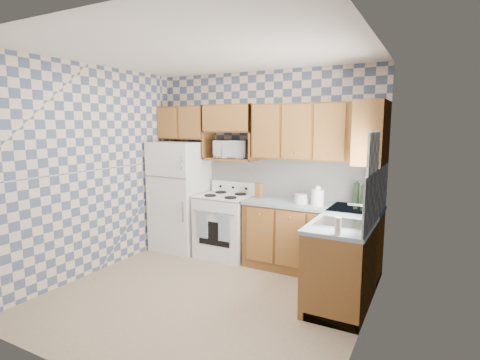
# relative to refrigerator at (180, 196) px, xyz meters

# --- Properties ---
(floor) EXTENTS (3.40, 3.40, 0.00)m
(floor) POSITION_rel_refrigerator_xyz_m (1.27, -1.25, -0.84)
(floor) COLOR #8A765B
(floor) RESTS_ON ground
(back_wall) EXTENTS (3.40, 0.02, 2.70)m
(back_wall) POSITION_rel_refrigerator_xyz_m (1.27, 0.35, 0.51)
(back_wall) COLOR #4B5979
(back_wall) RESTS_ON ground
(right_wall) EXTENTS (0.02, 3.20, 2.70)m
(right_wall) POSITION_rel_refrigerator_xyz_m (2.97, -1.25, 0.51)
(right_wall) COLOR #4B5979
(right_wall) RESTS_ON ground
(backsplash_back) EXTENTS (2.60, 0.02, 0.56)m
(backsplash_back) POSITION_rel_refrigerator_xyz_m (1.68, 0.34, 0.36)
(backsplash_back) COLOR white
(backsplash_back) RESTS_ON back_wall
(backsplash_right) EXTENTS (0.02, 1.60, 0.56)m
(backsplash_right) POSITION_rel_refrigerator_xyz_m (2.96, -0.45, 0.36)
(backsplash_right) COLOR white
(backsplash_right) RESTS_ON right_wall
(refrigerator) EXTENTS (0.75, 0.70, 1.68)m
(refrigerator) POSITION_rel_refrigerator_xyz_m (0.00, 0.00, 0.00)
(refrigerator) COLOR white
(refrigerator) RESTS_ON floor
(stove_body) EXTENTS (0.76, 0.65, 0.90)m
(stove_body) POSITION_rel_refrigerator_xyz_m (0.80, 0.03, -0.39)
(stove_body) COLOR white
(stove_body) RESTS_ON floor
(cooktop) EXTENTS (0.76, 0.65, 0.02)m
(cooktop) POSITION_rel_refrigerator_xyz_m (0.80, 0.03, 0.07)
(cooktop) COLOR silver
(cooktop) RESTS_ON stove_body
(backguard) EXTENTS (0.76, 0.08, 0.17)m
(backguard) POSITION_rel_refrigerator_xyz_m (0.80, 0.30, 0.16)
(backguard) COLOR white
(backguard) RESTS_ON cooktop
(dish_towel_left) EXTENTS (0.18, 0.02, 0.39)m
(dish_towel_left) POSITION_rel_refrigerator_xyz_m (0.62, -0.32, -0.30)
(dish_towel_left) COLOR navy
(dish_towel_left) RESTS_ON stove_body
(dish_towel_right) EXTENTS (0.18, 0.02, 0.39)m
(dish_towel_right) POSITION_rel_refrigerator_xyz_m (0.99, -0.32, -0.30)
(dish_towel_right) COLOR navy
(dish_towel_right) RESTS_ON stove_body
(base_cabinets_back) EXTENTS (1.75, 0.60, 0.88)m
(base_cabinets_back) POSITION_rel_refrigerator_xyz_m (2.10, 0.05, -0.40)
(base_cabinets_back) COLOR brown
(base_cabinets_back) RESTS_ON floor
(base_cabinets_right) EXTENTS (0.60, 1.60, 0.88)m
(base_cabinets_right) POSITION_rel_refrigerator_xyz_m (2.67, -0.45, -0.40)
(base_cabinets_right) COLOR brown
(base_cabinets_right) RESTS_ON floor
(countertop_back) EXTENTS (1.77, 0.63, 0.04)m
(countertop_back) POSITION_rel_refrigerator_xyz_m (2.10, 0.05, 0.06)
(countertop_back) COLOR slate
(countertop_back) RESTS_ON base_cabinets_back
(countertop_right) EXTENTS (0.63, 1.60, 0.04)m
(countertop_right) POSITION_rel_refrigerator_xyz_m (2.67, -0.45, 0.06)
(countertop_right) COLOR slate
(countertop_right) RESTS_ON base_cabinets_right
(upper_cabinets_back) EXTENTS (1.75, 0.33, 0.74)m
(upper_cabinets_back) POSITION_rel_refrigerator_xyz_m (2.10, 0.19, 1.01)
(upper_cabinets_back) COLOR brown
(upper_cabinets_back) RESTS_ON back_wall
(upper_cabinets_fridge) EXTENTS (0.82, 0.33, 0.50)m
(upper_cabinets_fridge) POSITION_rel_refrigerator_xyz_m (-0.02, 0.19, 1.13)
(upper_cabinets_fridge) COLOR brown
(upper_cabinets_fridge) RESTS_ON back_wall
(upper_cabinets_right) EXTENTS (0.33, 0.70, 0.74)m
(upper_cabinets_right) POSITION_rel_refrigerator_xyz_m (2.81, 0.00, 1.01)
(upper_cabinets_right) COLOR brown
(upper_cabinets_right) RESTS_ON right_wall
(microwave_shelf) EXTENTS (0.80, 0.33, 0.03)m
(microwave_shelf) POSITION_rel_refrigerator_xyz_m (0.80, 0.19, 0.60)
(microwave_shelf) COLOR brown
(microwave_shelf) RESTS_ON back_wall
(microwave) EXTENTS (0.55, 0.45, 0.27)m
(microwave) POSITION_rel_refrigerator_xyz_m (0.80, 0.21, 0.74)
(microwave) COLOR white
(microwave) RESTS_ON microwave_shelf
(sink) EXTENTS (0.48, 0.40, 0.03)m
(sink) POSITION_rel_refrigerator_xyz_m (2.67, -0.80, 0.09)
(sink) COLOR #B7B7BC
(sink) RESTS_ON countertop_right
(window) EXTENTS (0.02, 0.66, 0.86)m
(window) POSITION_rel_refrigerator_xyz_m (2.96, -0.80, 0.61)
(window) COLOR silver
(window) RESTS_ON right_wall
(bottle_0) EXTENTS (0.07, 0.07, 0.32)m
(bottle_0) POSITION_rel_refrigerator_xyz_m (2.66, 0.02, 0.24)
(bottle_0) COLOR black
(bottle_0) RESTS_ON countertop_back
(bottle_1) EXTENTS (0.07, 0.07, 0.30)m
(bottle_1) POSITION_rel_refrigerator_xyz_m (2.76, -0.04, 0.23)
(bottle_1) COLOR black
(bottle_1) RESTS_ON countertop_back
(bottle_2) EXTENTS (0.07, 0.07, 0.28)m
(bottle_2) POSITION_rel_refrigerator_xyz_m (2.81, 0.06, 0.22)
(bottle_2) COLOR brown
(bottle_2) RESTS_ON countertop_back
(knife_block) EXTENTS (0.11, 0.11, 0.21)m
(knife_block) POSITION_rel_refrigerator_xyz_m (1.32, 0.08, 0.18)
(knife_block) COLOR brown
(knife_block) RESTS_ON countertop_back
(electric_kettle) EXTENTS (0.16, 0.16, 0.20)m
(electric_kettle) POSITION_rel_refrigerator_xyz_m (2.20, -0.03, 0.18)
(electric_kettle) COLOR white
(electric_kettle) RESTS_ON countertop_back
(food_containers) EXTENTS (0.18, 0.18, 0.12)m
(food_containers) POSITION_rel_refrigerator_xyz_m (1.97, -0.01, 0.14)
(food_containers) COLOR beige
(food_containers) RESTS_ON countertop_back
(soap_bottle) EXTENTS (0.06, 0.06, 0.17)m
(soap_bottle) POSITION_rel_refrigerator_xyz_m (2.73, -1.20, 0.17)
(soap_bottle) COLOR beige
(soap_bottle) RESTS_ON countertop_right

